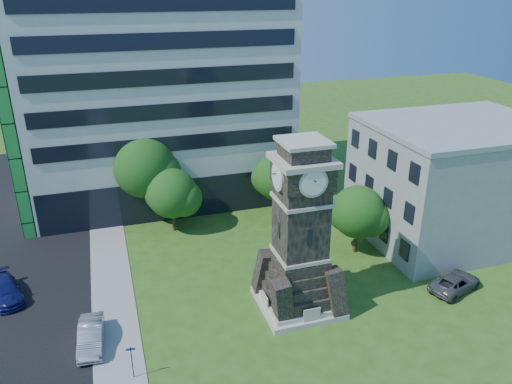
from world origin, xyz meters
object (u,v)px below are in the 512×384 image
object	(u,v)px
car_east_lot	(455,283)
street_sign	(132,359)
car_street_north	(5,290)
car_street_mid	(91,336)
clock_tower	(300,239)
park_bench	(306,307)

from	to	relation	value
car_east_lot	street_sign	xyz separation A→B (m)	(-23.56, -1.91, 0.76)
car_street_north	street_sign	size ratio (longest dim) A/B	2.12
car_street_mid	car_street_north	bearing A→B (deg)	133.00
clock_tower	park_bench	size ratio (longest dim) A/B	7.54
street_sign	car_street_north	bearing A→B (deg)	132.79
car_street_mid	park_bench	world-z (taller)	car_street_mid
car_east_lot	car_street_north	bearing A→B (deg)	55.06
car_street_north	street_sign	bearing A→B (deg)	-71.52
car_street_mid	car_east_lot	size ratio (longest dim) A/B	0.95
car_street_north	car_street_mid	bearing A→B (deg)	-69.03
clock_tower	car_street_north	bearing A→B (deg)	160.22
clock_tower	car_street_mid	xyz separation A→B (m)	(-14.01, -0.00, -4.59)
clock_tower	car_street_mid	distance (m)	14.74
car_street_mid	car_street_north	world-z (taller)	car_street_mid
clock_tower	car_street_mid	size ratio (longest dim) A/B	2.90
car_east_lot	street_sign	distance (m)	23.65
car_street_mid	street_sign	bearing A→B (deg)	-54.79
clock_tower	car_east_lot	bearing A→B (deg)	-8.70
car_street_mid	car_east_lot	distance (m)	25.91
car_street_mid	street_sign	distance (m)	4.41
car_street_north	car_east_lot	distance (m)	32.94
car_east_lot	park_bench	distance (m)	11.66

